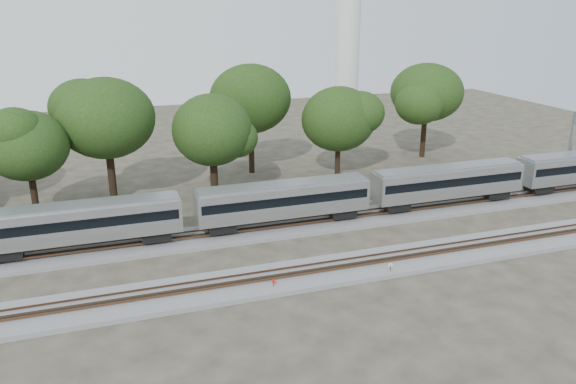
# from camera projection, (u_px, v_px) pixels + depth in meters

# --- Properties ---
(ground) EXTENTS (160.00, 160.00, 0.00)m
(ground) POSITION_uv_depth(u_px,v_px,m) (250.00, 262.00, 47.29)
(ground) COLOR #383328
(ground) RESTS_ON ground
(track_far) EXTENTS (160.00, 5.00, 0.73)m
(track_far) POSITION_uv_depth(u_px,v_px,m) (233.00, 234.00, 52.62)
(track_far) COLOR slate
(track_far) RESTS_ON ground
(track_near) EXTENTS (160.00, 5.00, 0.73)m
(track_near) POSITION_uv_depth(u_px,v_px,m) (263.00, 281.00, 43.63)
(track_near) COLOR slate
(track_near) RESTS_ON ground
(train) EXTENTS (87.11, 3.00, 4.42)m
(train) POSITION_uv_depth(u_px,v_px,m) (285.00, 199.00, 53.22)
(train) COLOR silver
(train) RESTS_ON ground
(switch_stand_red) EXTENTS (0.30, 0.09, 0.95)m
(switch_stand_red) POSITION_uv_depth(u_px,v_px,m) (273.00, 284.00, 42.39)
(switch_stand_red) COLOR #512D19
(switch_stand_red) RESTS_ON ground
(switch_stand_white) EXTENTS (0.34, 0.16, 1.12)m
(switch_stand_white) POSITION_uv_depth(u_px,v_px,m) (390.00, 268.00, 44.69)
(switch_stand_white) COLOR #512D19
(switch_stand_white) RESTS_ON ground
(switch_lever) EXTENTS (0.53, 0.36, 0.30)m
(switch_lever) POSITION_uv_depth(u_px,v_px,m) (360.00, 279.00, 44.10)
(switch_lever) COLOR #512D19
(switch_lever) RESTS_ON ground
(tree_2) EXTENTS (7.86, 7.86, 11.08)m
(tree_2) POSITION_uv_depth(u_px,v_px,m) (27.00, 146.00, 53.92)
(tree_2) COLOR black
(tree_2) RESTS_ON ground
(tree_3) EXTENTS (9.50, 9.50, 13.39)m
(tree_3) POSITION_uv_depth(u_px,v_px,m) (106.00, 118.00, 58.47)
(tree_3) COLOR black
(tree_3) RESTS_ON ground
(tree_4) EXTENTS (7.98, 7.98, 11.24)m
(tree_4) POSITION_uv_depth(u_px,v_px,m) (212.00, 130.00, 60.05)
(tree_4) COLOR black
(tree_4) RESTS_ON ground
(tree_5) EXTENTS (9.62, 9.62, 13.57)m
(tree_5) POSITION_uv_depth(u_px,v_px,m) (250.00, 99.00, 69.45)
(tree_5) COLOR black
(tree_5) RESTS_ON ground
(tree_6) EXTENTS (7.48, 7.48, 10.54)m
(tree_6) POSITION_uv_depth(u_px,v_px,m) (339.00, 119.00, 68.18)
(tree_6) COLOR black
(tree_6) RESTS_ON ground
(tree_7) EXTENTS (9.25, 9.25, 13.05)m
(tree_7) POSITION_uv_depth(u_px,v_px,m) (427.00, 92.00, 76.98)
(tree_7) COLOR black
(tree_7) RESTS_ON ground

